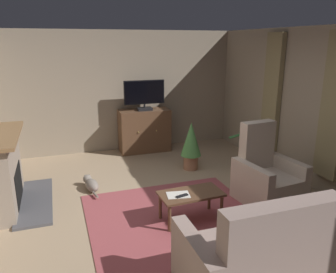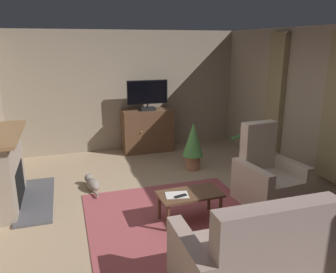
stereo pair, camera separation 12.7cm
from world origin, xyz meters
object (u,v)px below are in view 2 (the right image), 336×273
object	(u,v)px
coffee_table	(190,197)
armchair_beside_cabinet	(267,180)
tv_cabinet	(148,131)
tv_remote	(181,196)
folded_newspaper	(177,195)
fireplace	(5,171)
cat	(92,183)
potted_plant_leafy_by_curtain	(193,143)
potted_plant_tall_palm_by_window	(252,159)
sofa_floral	(255,260)
television	(147,94)

from	to	relation	value
coffee_table	armchair_beside_cabinet	bearing A→B (deg)	7.51
tv_cabinet	coffee_table	size ratio (longest dim) A/B	1.27
tv_remote	folded_newspaper	size ratio (longest dim) A/B	0.57
fireplace	tv_remote	bearing A→B (deg)	-30.42
cat	potted_plant_leafy_by_curtain	bearing A→B (deg)	10.33
folded_newspaper	potted_plant_tall_palm_by_window	bearing A→B (deg)	44.91
sofa_floral	cat	world-z (taller)	sofa_floral
television	cat	distance (m)	2.46
fireplace	armchair_beside_cabinet	world-z (taller)	armchair_beside_cabinet
tv_cabinet	sofa_floral	distance (m)	4.61
fireplace	television	world-z (taller)	television
tv_cabinet	potted_plant_tall_palm_by_window	bearing A→B (deg)	-47.02
cat	fireplace	bearing A→B (deg)	-172.22
armchair_beside_cabinet	potted_plant_tall_palm_by_window	size ratio (longest dim) A/B	1.56
tv_cabinet	armchair_beside_cabinet	world-z (taller)	armchair_beside_cabinet
tv_cabinet	folded_newspaper	xyz separation A→B (m)	(-0.39, -3.16, -0.03)
sofa_floral	cat	size ratio (longest dim) A/B	2.10
tv_remote	folded_newspaper	distance (m)	0.07
coffee_table	folded_newspaper	world-z (taller)	folded_newspaper
fireplace	tv_remote	size ratio (longest dim) A/B	9.36
television	potted_plant_tall_palm_by_window	bearing A→B (deg)	-46.13
potted_plant_leafy_by_curtain	television	bearing A→B (deg)	112.44
fireplace	potted_plant_leafy_by_curtain	world-z (taller)	fireplace
sofa_floral	armchair_beside_cabinet	world-z (taller)	armchair_beside_cabinet
folded_newspaper	armchair_beside_cabinet	xyz separation A→B (m)	(1.51, 0.18, -0.05)
tv_remote	potted_plant_tall_palm_by_window	world-z (taller)	potted_plant_tall_palm_by_window
tv_cabinet	cat	world-z (taller)	tv_cabinet
fireplace	tv_remote	distance (m)	2.63
coffee_table	sofa_floral	distance (m)	1.46
tv_cabinet	sofa_floral	xyz separation A→B (m)	(-0.09, -4.60, -0.09)
tv_cabinet	potted_plant_tall_palm_by_window	distance (m)	2.39
tv_cabinet	television	distance (m)	0.84
tv_remote	cat	size ratio (longest dim) A/B	0.24
folded_newspaper	sofa_floral	world-z (taller)	sofa_floral
tv_cabinet	television	world-z (taller)	television
tv_remote	cat	distance (m)	1.84
armchair_beside_cabinet	potted_plant_leafy_by_curtain	world-z (taller)	armchair_beside_cabinet
armchair_beside_cabinet	cat	size ratio (longest dim) A/B	1.71
coffee_table	potted_plant_leafy_by_curtain	world-z (taller)	potted_plant_leafy_by_curtain
tv_remote	armchair_beside_cabinet	bearing A→B (deg)	-3.46
tv_cabinet	fireplace	bearing A→B (deg)	-144.27
fireplace	sofa_floral	xyz separation A→B (m)	(2.54, -2.71, -0.18)
fireplace	folded_newspaper	size ratio (longest dim) A/B	5.30
folded_newspaper	armchair_beside_cabinet	bearing A→B (deg)	16.59
fireplace	coffee_table	distance (m)	2.74
television	potted_plant_tall_palm_by_window	xyz separation A→B (m)	(1.62, -1.68, -1.07)
cat	armchair_beside_cabinet	bearing A→B (deg)	-26.71
television	coffee_table	bearing A→B (deg)	-93.75
coffee_table	sofa_floral	world-z (taller)	sofa_floral
folded_newspaper	cat	world-z (taller)	folded_newspaper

